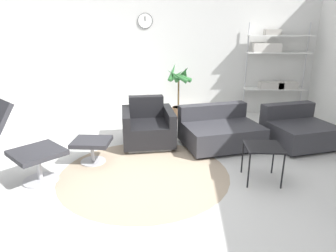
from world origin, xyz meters
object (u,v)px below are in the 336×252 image
object	(u,v)px
shelf_unit	(275,63)
side_table	(263,150)
armchair_red	(148,128)
potted_plant	(179,90)
ottoman	(92,145)
couch_low	(220,132)
couch_second	(298,131)

from	to	relation	value
shelf_unit	side_table	bearing A→B (deg)	-106.91
armchair_red	potted_plant	size ratio (longest dim) A/B	0.84
armchair_red	shelf_unit	xyz separation A→B (m)	(2.51, 1.84, 0.88)
ottoman	shelf_unit	world-z (taller)	shelf_unit
potted_plant	side_table	bearing A→B (deg)	-68.30
ottoman	armchair_red	distance (m)	1.05
couch_low	armchair_red	bearing A→B (deg)	-19.64
armchair_red	potted_plant	bearing A→B (deg)	-118.46
couch_second	shelf_unit	size ratio (longest dim) A/B	0.61
shelf_unit	ottoman	bearing A→B (deg)	-141.16
potted_plant	armchair_red	bearing A→B (deg)	-107.09
armchair_red	side_table	size ratio (longest dim) A/B	2.11
couch_low	side_table	size ratio (longest dim) A/B	3.03
ottoman	armchair_red	bearing A→B (deg)	46.60
couch_low	shelf_unit	bearing A→B (deg)	-144.19
armchair_red	side_table	bearing A→B (deg)	131.75
couch_second	potted_plant	world-z (taller)	potted_plant
couch_second	armchair_red	bearing A→B (deg)	-16.63
armchair_red	couch_low	world-z (taller)	armchair_red
ottoman	couch_low	world-z (taller)	couch_low
armchair_red	ottoman	bearing A→B (deg)	35.24
couch_low	couch_second	xyz separation A→B (m)	(1.30, 0.11, 0.00)
couch_low	couch_second	distance (m)	1.31
couch_second	side_table	size ratio (longest dim) A/B	2.55
ottoman	couch_second	distance (m)	3.33
armchair_red	side_table	distance (m)	1.99
shelf_unit	couch_low	bearing A→B (deg)	-125.41
armchair_red	couch_low	size ratio (longest dim) A/B	0.70
potted_plant	ottoman	bearing A→B (deg)	-117.29
ottoman	potted_plant	distance (m)	2.66
ottoman	couch_low	distance (m)	2.06
shelf_unit	armchair_red	bearing A→B (deg)	-143.79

